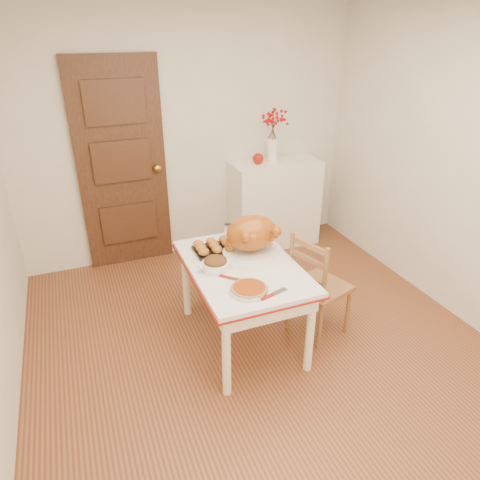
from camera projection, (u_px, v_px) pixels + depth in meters
name	position (u px, v px, depth m)	size (l,w,h in m)	color
floor	(270.00, 359.00, 3.31)	(3.50, 4.00, 0.00)	#602E14
wall_back	(189.00, 138.00, 4.41)	(3.50, 0.00, 2.50)	silver
door_back	(122.00, 167.00, 4.25)	(0.85, 0.06, 2.06)	black
sideboard	(275.00, 204.00, 4.87)	(0.96, 0.43, 0.96)	white
kitchen_table	(242.00, 303.00, 3.37)	(0.79, 1.15, 0.69)	white
chair_oak	(320.00, 284.00, 3.43)	(0.39, 0.39, 0.89)	brown
berry_vase	(273.00, 138.00, 4.52)	(0.27, 0.27, 0.53)	white
apple	(258.00, 159.00, 4.56)	(0.12, 0.12, 0.12)	#991307
turkey_platter	(252.00, 235.00, 3.33)	(0.47, 0.37, 0.30)	#9F410D
pumpkin_pie	(249.00, 289.00, 2.88)	(0.25, 0.25, 0.05)	#85320C
stuffing_dish	(215.00, 264.00, 3.13)	(0.25, 0.20, 0.10)	#492910
rolls_tray	(214.00, 246.00, 3.39)	(0.30, 0.24, 0.08)	#A86922
pie_server	(274.00, 294.00, 2.86)	(0.22, 0.06, 0.01)	silver
carving_knife	(235.00, 279.00, 3.02)	(0.24, 0.06, 0.01)	silver
drinking_glass	(228.00, 231.00, 3.61)	(0.07, 0.07, 0.11)	white
shaker_pair	(254.00, 230.00, 3.66)	(0.08, 0.03, 0.08)	white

